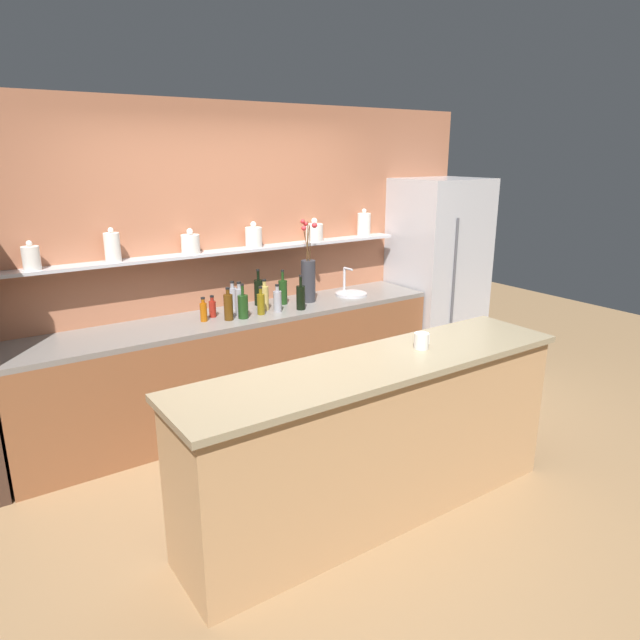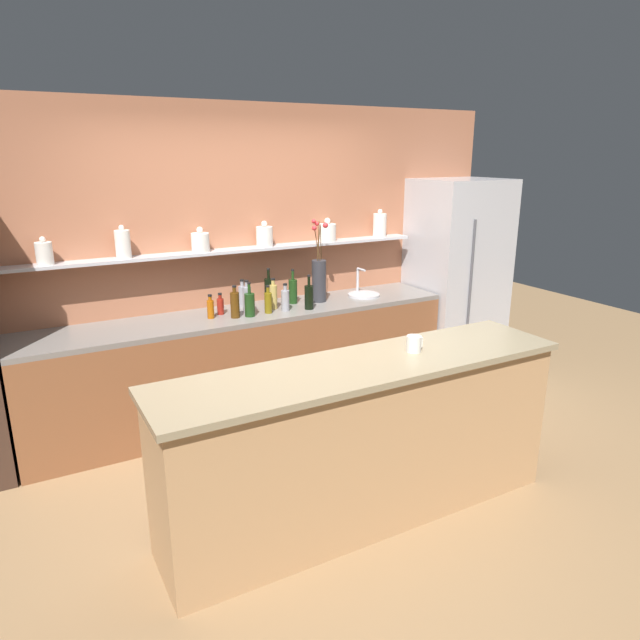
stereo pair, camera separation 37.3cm
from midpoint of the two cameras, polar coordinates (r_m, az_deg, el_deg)
ground_plane at (r=4.14m, az=3.33°, el=-15.66°), size 12.00×12.00×0.00m
back_wall_unit at (r=5.01m, az=-6.22°, el=6.05°), size 5.20×0.28×2.60m
back_counter_unit at (r=4.89m, az=-5.07°, el=-4.45°), size 3.61×0.62×0.92m
island_counter at (r=3.56m, az=7.46°, el=-12.00°), size 2.57×0.61×1.02m
refrigerator at (r=5.94m, az=15.22°, el=4.00°), size 0.85×0.73×1.95m
flower_vase at (r=5.04m, az=2.01°, el=4.19°), size 0.15×0.13×0.73m
sink_fixture at (r=5.31m, az=6.36°, el=2.66°), size 0.29×0.29×0.25m
bottle_wine_0 at (r=4.81m, az=1.11°, el=2.32°), size 0.08×0.08×0.30m
bottle_wine_1 at (r=4.99m, az=-0.59°, el=2.91°), size 0.08×0.08×0.30m
bottle_spirit_2 at (r=4.69m, az=-5.05°, el=2.02°), size 0.07×0.07×0.28m
bottle_oil_3 at (r=4.69m, az=-2.95°, el=1.77°), size 0.06×0.06×0.23m
bottle_spirit_4 at (r=4.76m, az=-1.26°, el=2.02°), size 0.07×0.07×0.23m
bottle_wine_5 at (r=4.99m, az=-3.01°, el=2.94°), size 0.08×0.08×0.32m
bottle_spirit_6 at (r=4.58m, az=-6.22°, el=1.54°), size 0.07×0.07×0.27m
bottle_sauce_7 at (r=4.59m, az=-8.63°, el=1.12°), size 0.05×0.05×0.19m
bottle_wine_8 at (r=4.61m, az=-4.76°, el=1.55°), size 0.08×0.08×0.28m
bottle_spirit_9 at (r=4.82m, az=-2.49°, el=2.37°), size 0.07×0.07×0.26m
bottle_spirit_10 at (r=4.91m, az=-5.62°, el=2.42°), size 0.07×0.07×0.24m
bottle_sauce_11 at (r=4.70m, az=-7.71°, el=1.41°), size 0.06×0.06×0.18m
coffee_mug at (r=3.57m, az=12.35°, el=-2.38°), size 0.11×0.09×0.10m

